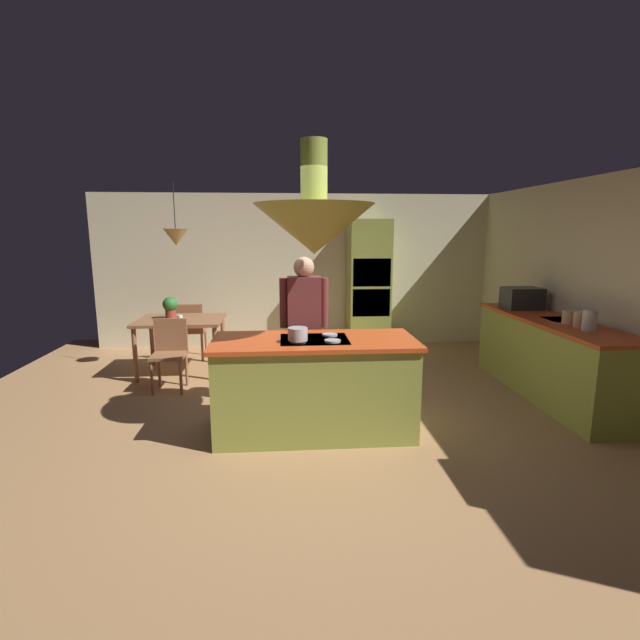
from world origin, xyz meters
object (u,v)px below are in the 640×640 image
(person_at_island, at_px, (304,322))
(canister_tea, at_px, (568,317))
(oven_tower, at_px, (368,285))
(dining_table, at_px, (181,326))
(microwave_on_counter, at_px, (522,298))
(chair_by_back_wall, at_px, (191,327))
(cooking_pot_on_cooktop, at_px, (298,334))
(cup_on_table, at_px, (180,318))
(chair_facing_island, at_px, (170,349))
(kitchen_island, at_px, (314,386))
(potted_plant_on_table, at_px, (170,306))
(canister_flour, at_px, (590,320))
(canister_sugar, at_px, (579,319))

(person_at_island, height_order, canister_tea, person_at_island)
(canister_tea, bearing_deg, oven_tower, 122.66)
(dining_table, bearing_deg, microwave_on_counter, -6.81)
(chair_by_back_wall, height_order, cooking_pot_on_cooktop, cooking_pot_on_cooktop)
(cup_on_table, bearing_deg, dining_table, 100.78)
(oven_tower, height_order, cup_on_table, oven_tower)
(chair_facing_island, relative_size, canister_tea, 5.92)
(person_at_island, relative_size, chair_by_back_wall, 1.92)
(kitchen_island, relative_size, dining_table, 1.69)
(dining_table, height_order, potted_plant_on_table, potted_plant_on_table)
(canister_flour, bearing_deg, dining_table, 156.96)
(canister_flour, height_order, canister_tea, canister_flour)
(oven_tower, height_order, person_at_island, oven_tower)
(canister_sugar, relative_size, cooking_pot_on_cooktop, 0.95)
(person_at_island, distance_m, cup_on_table, 1.98)
(person_at_island, distance_m, chair_by_back_wall, 2.68)
(oven_tower, height_order, dining_table, oven_tower)
(person_at_island, relative_size, microwave_on_counter, 3.63)
(dining_table, relative_size, potted_plant_on_table, 3.81)
(kitchen_island, distance_m, chair_facing_island, 2.22)
(canister_sugar, xyz_separation_m, microwave_on_counter, (0.00, 1.21, 0.05))
(potted_plant_on_table, xyz_separation_m, canister_flour, (4.67, -1.95, 0.11))
(canister_flour, distance_m, canister_sugar, 0.18)
(potted_plant_on_table, height_order, canister_sugar, canister_sugar)
(kitchen_island, bearing_deg, dining_table, 128.99)
(kitchen_island, bearing_deg, person_at_island, 95.31)
(chair_facing_island, distance_m, canister_flour, 4.74)
(canister_tea, bearing_deg, cup_on_table, 163.35)
(cooking_pot_on_cooktop, bearing_deg, person_at_island, 83.49)
(chair_by_back_wall, height_order, microwave_on_counter, microwave_on_counter)
(kitchen_island, distance_m, canister_flour, 2.90)
(kitchen_island, relative_size, cup_on_table, 21.46)
(canister_sugar, bearing_deg, person_at_island, 173.08)
(cup_on_table, distance_m, cooking_pot_on_cooktop, 2.51)
(chair_by_back_wall, xyz_separation_m, canister_flour, (4.54, -2.61, 0.53))
(chair_by_back_wall, distance_m, canister_tea, 5.09)
(chair_facing_island, distance_m, chair_by_back_wall, 1.35)
(kitchen_island, distance_m, cup_on_table, 2.52)
(potted_plant_on_table, bearing_deg, canister_flour, -22.66)
(kitchen_island, height_order, potted_plant_on_table, potted_plant_on_table)
(person_at_island, height_order, potted_plant_on_table, person_at_island)
(person_at_island, bearing_deg, canister_flour, -10.39)
(dining_table, distance_m, canister_sugar, 4.88)
(kitchen_island, relative_size, chair_facing_island, 2.22)
(dining_table, xyz_separation_m, cup_on_table, (0.04, -0.23, 0.14))
(oven_tower, relative_size, microwave_on_counter, 4.62)
(canister_flour, distance_m, cooking_pot_on_cooktop, 3.01)
(microwave_on_counter, bearing_deg, cup_on_table, 175.98)
(microwave_on_counter, distance_m, cooking_pot_on_cooktop, 3.44)
(canister_sugar, relative_size, microwave_on_counter, 0.37)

